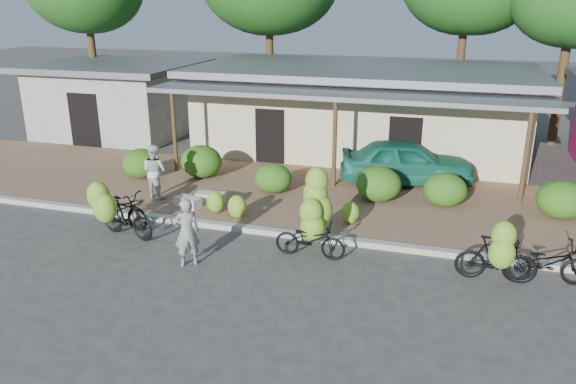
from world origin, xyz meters
name	(u,v)px	position (x,y,z in m)	size (l,w,h in m)	color
ground	(274,272)	(0.00, 0.00, 0.00)	(100.00, 100.00, 0.00)	#3D3B38
sidewalk	(325,198)	(0.00, 5.00, 0.06)	(60.00, 6.00, 0.12)	#8C604B
curb	(298,235)	(0.00, 2.00, 0.07)	(60.00, 0.25, 0.15)	#A8A399
shop_main	(362,109)	(0.00, 10.93, 1.72)	(13.00, 8.50, 3.35)	beige
shop_grey	(118,98)	(-11.00, 10.99, 1.62)	(7.00, 6.00, 3.15)	#B0B0AB
hedge_0	(141,163)	(-6.33, 5.04, 0.61)	(1.26, 1.14, 0.99)	#285E15
hedge_1	(201,161)	(-4.43, 5.67, 0.66)	(1.40, 1.26, 1.09)	#285E15
hedge_2	(273,178)	(-1.63, 4.88, 0.58)	(1.17, 1.05, 0.91)	#285E15
hedge_3	(379,184)	(1.58, 5.07, 0.64)	(1.34, 1.20, 1.04)	#285E15
hedge_4	(445,190)	(3.48, 5.21, 0.60)	(1.24, 1.12, 0.97)	#285E15
hedge_5	(562,200)	(6.55, 5.16, 0.64)	(1.33, 1.20, 1.04)	#285E15
bike_far_left	(116,207)	(-4.83, 1.25, 0.59)	(2.02, 1.40, 1.45)	black
bike_left	(122,216)	(-4.26, 0.67, 0.62)	(1.81, 1.34, 1.37)	black
bike_center	(313,221)	(0.57, 1.28, 0.82)	(1.70, 1.15, 2.08)	black
bike_right	(498,256)	(4.71, 0.88, 0.67)	(1.73, 1.16, 1.63)	black
bike_far_right	(547,263)	(5.74, 1.23, 0.48)	(1.92, 0.94, 0.96)	black
loose_banana_a	(216,202)	(-2.63, 2.76, 0.43)	(0.50, 0.42, 0.62)	#77A328
loose_banana_b	(237,207)	(-1.90, 2.54, 0.45)	(0.53, 0.45, 0.66)	#77A328
loose_banana_c	(350,213)	(1.13, 3.06, 0.42)	(0.49, 0.41, 0.61)	#77A328
sack_near	(211,198)	(-3.11, 3.47, 0.27)	(0.85, 0.40, 0.30)	beige
sack_far	(188,202)	(-3.59, 2.96, 0.26)	(0.75, 0.38, 0.28)	beige
vendor	(187,232)	(-2.00, -0.22, 0.81)	(0.59, 0.39, 1.62)	gray
bystander	(155,171)	(-4.88, 3.44, 0.93)	(0.79, 0.62, 1.63)	silver
teal_van	(407,162)	(2.19, 7.00, 0.84)	(1.71, 4.25, 1.45)	#176A52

